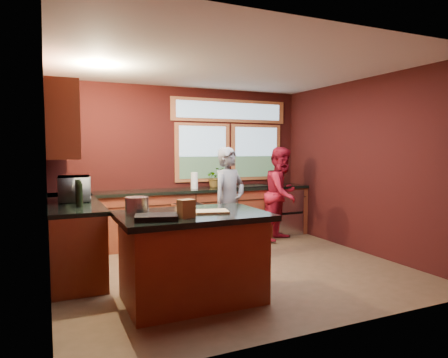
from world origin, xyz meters
TOP-DOWN VIEW (x-y plane):
  - floor at (0.00, 0.00)m, footprint 4.50×4.50m
  - room_shell at (-0.60, 0.32)m, footprint 4.52×4.02m
  - back_counter at (0.20, 1.70)m, footprint 4.50×0.64m
  - left_counter at (-1.95, 0.85)m, footprint 0.64×2.30m
  - island at (-0.86, -0.84)m, footprint 1.55×1.05m
  - person_grey at (0.21, 0.55)m, footprint 0.70×0.59m
  - person_red at (1.55, 1.20)m, footprint 1.01×0.94m
  - microwave at (-1.92, 0.84)m, footprint 0.42×0.61m
  - potted_plant at (0.49, 1.75)m, footprint 0.32×0.28m
  - paper_towel at (0.08, 1.70)m, footprint 0.12×0.12m
  - cutting_board at (-0.66, -0.89)m, footprint 0.40×0.32m
  - stock_pot at (-1.41, -0.69)m, footprint 0.24×0.24m
  - paper_bag at (-1.01, -1.09)m, footprint 0.17×0.15m
  - black_tray at (-1.31, -1.09)m, footprint 0.46×0.37m

SIDE VIEW (x-z plane):
  - floor at x=0.00m, z-range 0.00..0.00m
  - back_counter at x=0.20m, z-range 0.00..0.93m
  - left_counter at x=-1.95m, z-range 0.00..0.93m
  - island at x=-0.86m, z-range 0.01..0.95m
  - person_grey at x=0.21m, z-range 0.00..1.64m
  - person_red at x=1.55m, z-range 0.00..1.65m
  - cutting_board at x=-0.66m, z-range 0.94..0.96m
  - black_tray at x=-1.31m, z-range 0.94..0.99m
  - stock_pot at x=-1.41m, z-range 0.94..1.12m
  - paper_bag at x=-1.01m, z-range 0.94..1.12m
  - paper_towel at x=0.08m, z-range 0.93..1.21m
  - microwave at x=-1.92m, z-range 0.93..1.26m
  - potted_plant at x=0.49m, z-range 0.93..1.28m
  - room_shell at x=-0.60m, z-range 0.44..3.15m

